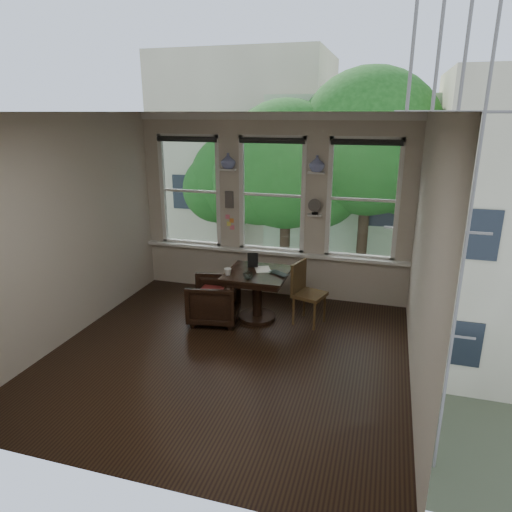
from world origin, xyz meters
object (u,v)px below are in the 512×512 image
(table, at_px, (257,296))
(side_chair_right, at_px, (310,294))
(armchair_left, at_px, (214,300))
(laptop, at_px, (277,275))
(mug, at_px, (228,272))

(table, relative_size, side_chair_right, 0.98)
(armchair_left, distance_m, side_chair_right, 1.42)
(laptop, height_order, mug, mug)
(table, relative_size, mug, 8.54)
(armchair_left, xyz_separation_m, laptop, (0.91, 0.19, 0.43))
(side_chair_right, bearing_deg, laptop, 122.85)
(side_chair_right, bearing_deg, mug, 122.09)
(laptop, relative_size, mug, 3.09)
(laptop, bearing_deg, mug, -131.58)
(table, height_order, side_chair_right, side_chair_right)
(armchair_left, height_order, laptop, laptop)
(laptop, xyz_separation_m, mug, (-0.68, -0.18, 0.04))
(armchair_left, relative_size, mug, 6.87)
(table, height_order, laptop, laptop)
(side_chair_right, xyz_separation_m, mug, (-1.15, -0.31, 0.34))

